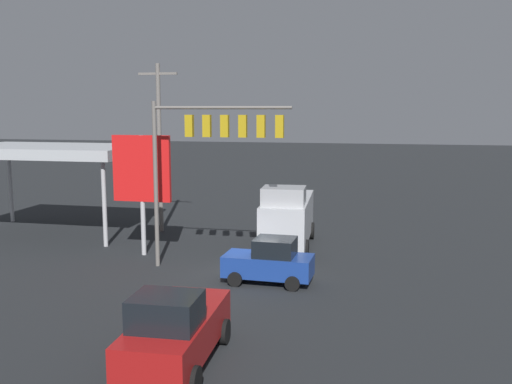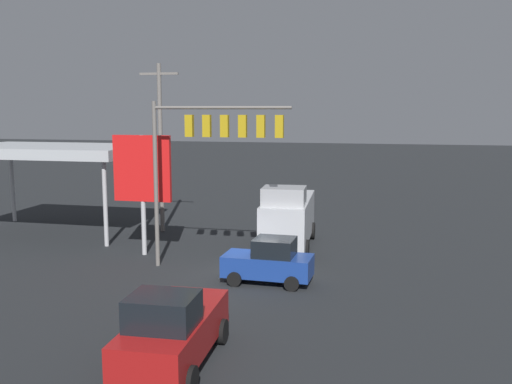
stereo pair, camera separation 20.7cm
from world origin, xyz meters
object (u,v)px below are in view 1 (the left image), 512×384
(delivery_truck, at_px, (288,217))
(utility_pole, at_px, (160,144))
(traffic_signal_assembly, at_px, (212,140))
(hatchback_crossing, at_px, (270,261))
(price_sign, at_px, (142,172))
(pickup_parked, at_px, (175,330))

(delivery_truck, bearing_deg, utility_pole, -110.27)
(traffic_signal_assembly, bearing_deg, utility_pole, -53.11)
(hatchback_crossing, bearing_deg, utility_pole, -44.02)
(traffic_signal_assembly, distance_m, price_sign, 4.93)
(utility_pole, relative_size, hatchback_crossing, 2.61)
(hatchback_crossing, height_order, pickup_parked, pickup_parked)
(traffic_signal_assembly, xyz_separation_m, utility_pole, (5.48, -7.30, -0.73))
(utility_pole, bearing_deg, delivery_truck, 162.76)
(price_sign, xyz_separation_m, hatchback_crossing, (-7.22, 3.30, -3.34))
(utility_pole, height_order, hatchback_crossing, utility_pole)
(price_sign, xyz_separation_m, pickup_parked, (-6.07, 11.83, -3.18))
(hatchback_crossing, relative_size, pickup_parked, 0.73)
(hatchback_crossing, relative_size, delivery_truck, 0.56)
(traffic_signal_assembly, xyz_separation_m, delivery_truck, (-2.73, -4.75, -4.36))
(hatchback_crossing, bearing_deg, traffic_signal_assembly, -24.92)
(traffic_signal_assembly, xyz_separation_m, pickup_parked, (-1.82, 10.05, -4.95))
(hatchback_crossing, distance_m, delivery_truck, 6.32)
(utility_pole, distance_m, price_sign, 5.75)
(price_sign, height_order, delivery_truck, price_sign)
(traffic_signal_assembly, height_order, pickup_parked, traffic_signal_assembly)
(price_sign, distance_m, pickup_parked, 13.67)
(traffic_signal_assembly, relative_size, delivery_truck, 1.13)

